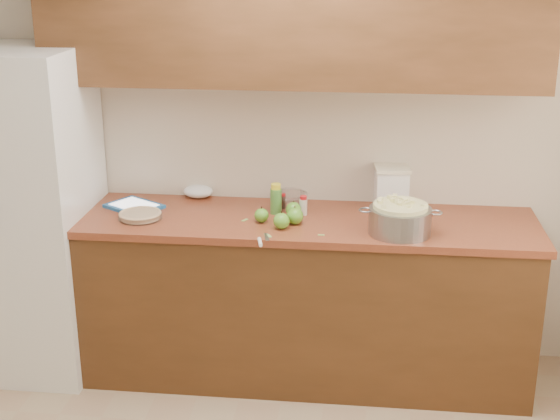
# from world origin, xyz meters

# --- Properties ---
(room_shell) EXTENTS (3.60, 3.60, 3.60)m
(room_shell) POSITION_xyz_m (0.00, 0.00, 1.30)
(room_shell) COLOR tan
(room_shell) RESTS_ON ground
(counter_run) EXTENTS (2.64, 0.68, 0.92)m
(counter_run) POSITION_xyz_m (0.00, 1.48, 0.46)
(counter_run) COLOR #533017
(counter_run) RESTS_ON ground
(upper_cabinets) EXTENTS (2.60, 0.34, 0.70)m
(upper_cabinets) POSITION_xyz_m (0.00, 1.63, 1.95)
(upper_cabinets) COLOR brown
(upper_cabinets) RESTS_ON room_shell
(fridge) EXTENTS (0.70, 0.70, 1.80)m
(fridge) POSITION_xyz_m (-1.44, 1.44, 0.90)
(fridge) COLOR white
(fridge) RESTS_ON ground
(pie) EXTENTS (0.23, 0.23, 0.04)m
(pie) POSITION_xyz_m (-0.78, 1.37, 0.94)
(pie) COLOR silver
(pie) RESTS_ON counter_run
(colander) EXTENTS (0.42, 0.31, 0.16)m
(colander) POSITION_xyz_m (0.58, 1.31, 0.99)
(colander) COLOR gray
(colander) RESTS_ON counter_run
(flour_canister) EXTENTS (0.21, 0.21, 0.23)m
(flour_canister) POSITION_xyz_m (0.55, 1.73, 1.04)
(flour_canister) COLOR white
(flour_canister) RESTS_ON counter_run
(tablet) EXTENTS (0.35, 0.33, 0.02)m
(tablet) POSITION_xyz_m (-0.86, 1.55, 0.93)
(tablet) COLOR #205D9C
(tablet) RESTS_ON counter_run
(paring_knife) EXTENTS (0.06, 0.19, 0.02)m
(paring_knife) POSITION_xyz_m (-0.09, 1.10, 0.93)
(paring_knife) COLOR gray
(paring_knife) RESTS_ON counter_run
(lemon_bottle) EXTENTS (0.06, 0.06, 0.17)m
(lemon_bottle) POSITION_xyz_m (-0.07, 1.54, 1.00)
(lemon_bottle) COLOR #4C8C38
(lemon_bottle) RESTS_ON counter_run
(cinnamon_shaker) EXTENTS (0.04, 0.04, 0.11)m
(cinnamon_shaker) POSITION_xyz_m (0.08, 1.54, 0.97)
(cinnamon_shaker) COLOR beige
(cinnamon_shaker) RESTS_ON counter_run
(vanilla_bottle) EXTENTS (0.03, 0.03, 0.08)m
(vanilla_bottle) POSITION_xyz_m (-0.04, 1.64, 0.96)
(vanilla_bottle) COLOR black
(vanilla_bottle) RESTS_ON counter_run
(mixing_bowl) EXTENTS (0.21, 0.21, 0.08)m
(mixing_bowl) POSITION_xyz_m (-0.01, 1.66, 0.96)
(mixing_bowl) COLOR silver
(mixing_bowl) RESTS_ON counter_run
(paper_towel) EXTENTS (0.20, 0.18, 0.07)m
(paper_towel) POSITION_xyz_m (-0.55, 1.77, 0.96)
(paper_towel) COLOR white
(paper_towel) RESTS_ON counter_run
(apple_left) EXTENTS (0.08, 0.08, 0.09)m
(apple_left) POSITION_xyz_m (-0.13, 1.39, 0.96)
(apple_left) COLOR #579D29
(apple_left) RESTS_ON counter_run
(apple_center) EXTENTS (0.08, 0.08, 0.09)m
(apple_center) POSITION_xyz_m (0.03, 1.49, 0.96)
(apple_center) COLOR #579D29
(apple_center) RESTS_ON counter_run
(apple_front) EXTENTS (0.08, 0.08, 0.10)m
(apple_front) POSITION_xyz_m (-0.02, 1.31, 0.96)
(apple_front) COLOR #579D29
(apple_front) RESTS_ON counter_run
(apple_extra) EXTENTS (0.09, 0.09, 0.10)m
(apple_extra) POSITION_xyz_m (0.05, 1.38, 0.96)
(apple_extra) COLOR #579D29
(apple_extra) RESTS_ON counter_run
(peel_a) EXTENTS (0.03, 0.01, 0.00)m
(peel_a) POSITION_xyz_m (0.19, 1.23, 0.92)
(peel_a) COLOR #97BF5D
(peel_a) RESTS_ON counter_run
(peel_b) EXTENTS (0.04, 0.05, 0.00)m
(peel_b) POSITION_xyz_m (-0.22, 1.41, 0.92)
(peel_b) COLOR #97BF5D
(peel_b) RESTS_ON counter_run
(peel_c) EXTENTS (0.03, 0.04, 0.00)m
(peel_c) POSITION_xyz_m (-0.07, 1.19, 0.92)
(peel_c) COLOR #97BF5D
(peel_c) RESTS_ON counter_run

